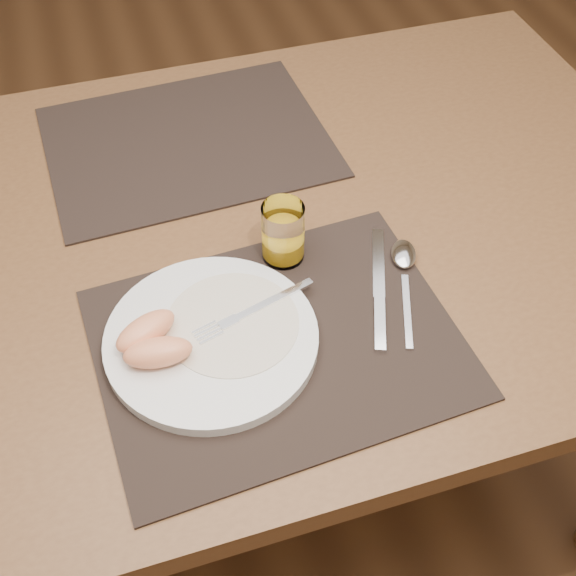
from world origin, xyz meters
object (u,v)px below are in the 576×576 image
(table, at_px, (241,266))
(plate, at_px, (212,339))
(placemat_far, at_px, (187,142))
(spoon, at_px, (404,262))
(fork, at_px, (245,314))
(knife, at_px, (379,297))
(juice_glass, at_px, (283,235))
(placemat_near, at_px, (278,343))

(table, distance_m, plate, 0.23)
(placemat_far, distance_m, spoon, 0.43)
(fork, bearing_deg, knife, -3.82)
(table, height_order, juice_glass, juice_glass)
(juice_glass, bearing_deg, knife, -48.91)
(table, distance_m, knife, 0.26)
(spoon, bearing_deg, fork, -171.73)
(placemat_far, distance_m, juice_glass, 0.31)
(table, relative_size, fork, 8.13)
(table, bearing_deg, knife, -52.76)
(table, relative_size, knife, 6.65)
(table, xyz_separation_m, placemat_near, (-0.01, -0.22, 0.09))
(plate, bearing_deg, spoon, 10.40)
(placemat_far, height_order, plate, plate)
(knife, bearing_deg, placemat_far, 112.92)
(table, bearing_deg, fork, -101.70)
(table, relative_size, plate, 5.19)
(placemat_near, relative_size, spoon, 2.41)
(plate, distance_m, juice_glass, 0.18)
(table, distance_m, fork, 0.21)
(table, xyz_separation_m, spoon, (0.20, -0.14, 0.09))
(fork, xyz_separation_m, knife, (0.18, -0.01, -0.02))
(table, distance_m, juice_glass, 0.16)
(juice_glass, bearing_deg, fork, -129.06)
(placemat_far, height_order, fork, fork)
(fork, height_order, spoon, fork)
(table, relative_size, placemat_near, 3.11)
(fork, bearing_deg, plate, -159.70)
(placemat_near, bearing_deg, plate, 163.34)
(table, xyz_separation_m, placemat_far, (-0.03, 0.22, 0.09))
(juice_glass, bearing_deg, plate, -137.65)
(knife, relative_size, spoon, 1.13)
(knife, xyz_separation_m, juice_glass, (-0.10, 0.11, 0.04))
(placemat_far, distance_m, plate, 0.42)
(placemat_near, height_order, plate, plate)
(placemat_far, xyz_separation_m, plate, (-0.06, -0.42, 0.01))
(placemat_near, xyz_separation_m, plate, (-0.08, 0.02, 0.01))
(placemat_near, relative_size, plate, 1.67)
(placemat_far, relative_size, fork, 2.61)
(placemat_far, relative_size, knife, 2.14)
(plate, bearing_deg, table, 66.41)
(placemat_far, bearing_deg, knife, -67.08)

